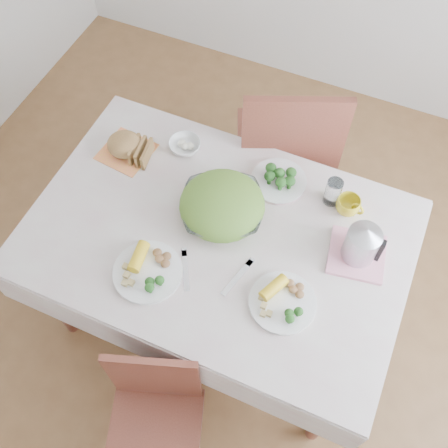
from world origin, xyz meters
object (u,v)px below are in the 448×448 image
at_px(dining_table, 218,277).
at_px(yellow_mug, 348,206).
at_px(dinner_plate_left, 148,272).
at_px(salad_bowl, 222,208).
at_px(dinner_plate_right, 282,303).
at_px(chair_far, 283,151).
at_px(chair_near, 152,429).
at_px(electric_kettle, 363,240).

height_order(dining_table, yellow_mug, yellow_mug).
xyz_separation_m(dining_table, dinner_plate_left, (-0.17, -0.26, 0.40)).
bearing_deg(salad_bowl, dinner_plate_left, -112.44).
height_order(dining_table, dinner_plate_right, dinner_plate_right).
distance_m(chair_far, yellow_mug, 0.68).
bearing_deg(dinner_plate_right, dinner_plate_left, -170.22).
xyz_separation_m(dining_table, chair_near, (0.05, -0.72, 0.09)).
bearing_deg(chair_near, dining_table, 74.71).
xyz_separation_m(chair_far, dinner_plate_right, (0.30, -0.92, 0.31)).
bearing_deg(chair_far, chair_near, 67.78).
height_order(chair_near, salad_bowl, chair_near).
height_order(dinner_plate_left, electric_kettle, electric_kettle).
height_order(chair_near, chair_far, chair_far).
relative_size(salad_bowl, electric_kettle, 1.79).
bearing_deg(yellow_mug, dining_table, -144.66).
relative_size(chair_far, dinner_plate_right, 4.19).
height_order(dinner_plate_right, yellow_mug, yellow_mug).
distance_m(chair_near, chair_far, 1.46).
xyz_separation_m(chair_near, dinner_plate_left, (-0.22, 0.46, 0.31)).
xyz_separation_m(dinner_plate_right, electric_kettle, (0.19, 0.30, 0.11)).
bearing_deg(dining_table, salad_bowl, 102.40).
bearing_deg(chair_near, yellow_mug, 50.24).
bearing_deg(dinner_plate_left, salad_bowl, 67.56).
relative_size(dining_table, dinner_plate_right, 5.61).
distance_m(dinner_plate_left, dinner_plate_right, 0.52).
relative_size(chair_far, yellow_mug, 10.49).
relative_size(chair_near, electric_kettle, 4.44).
bearing_deg(dining_table, dinner_plate_right, -27.54).
height_order(dining_table, dinner_plate_left, dinner_plate_left).
xyz_separation_m(chair_near, salad_bowl, (-0.07, 0.82, 0.34)).
height_order(salad_bowl, electric_kettle, electric_kettle).
bearing_deg(dinner_plate_left, electric_kettle, 29.10).
bearing_deg(salad_bowl, yellow_mug, 25.17).
relative_size(chair_near, chair_far, 0.76).
distance_m(chair_far, salad_bowl, 0.73).
bearing_deg(chair_far, yellow_mug, 110.00).
distance_m(dinner_plate_right, electric_kettle, 0.38).
height_order(dining_table, salad_bowl, salad_bowl).
bearing_deg(chair_far, dining_table, 64.45).
distance_m(dining_table, dinner_plate_right, 0.55).
distance_m(yellow_mug, electric_kettle, 0.22).
bearing_deg(electric_kettle, dinner_plate_right, -137.99).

